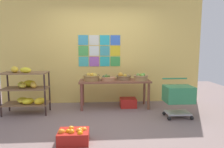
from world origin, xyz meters
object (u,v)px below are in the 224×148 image
object	(u,v)px
banana_shelf_unit	(26,88)
fruit_basket_centre	(123,77)
fruit_basket_back_left	(141,77)
orange_crate_foreground	(74,136)
shopping_cart	(178,96)
fruit_basket_left	(108,78)
display_table	(115,84)
fruit_basket_back_right	(92,77)
produce_crate_under_table	(128,103)

from	to	relation	value
banana_shelf_unit	fruit_basket_centre	size ratio (longest dim) A/B	2.92
fruit_basket_back_left	orange_crate_foreground	bearing A→B (deg)	-129.55
orange_crate_foreground	shopping_cart	bearing A→B (deg)	25.72
fruit_basket_left	shopping_cart	xyz separation A→B (m)	(1.41, -0.73, -0.26)
banana_shelf_unit	fruit_basket_left	bearing A→B (deg)	7.82
shopping_cart	display_table	bearing A→B (deg)	150.86
banana_shelf_unit	fruit_basket_centre	bearing A→B (deg)	10.06
fruit_basket_centre	fruit_basket_left	distance (m)	0.41
fruit_basket_back_right	produce_crate_under_table	bearing A→B (deg)	1.76
fruit_basket_back_right	orange_crate_foreground	world-z (taller)	fruit_basket_back_right
fruit_basket_centre	fruit_basket_back_left	size ratio (longest dim) A/B	1.04
display_table	fruit_basket_back_left	bearing A→B (deg)	-7.30
display_table	shopping_cart	world-z (taller)	shopping_cart
banana_shelf_unit	produce_crate_under_table	distance (m)	2.36
fruit_basket_back_left	display_table	bearing A→B (deg)	172.70
banana_shelf_unit	fruit_basket_back_left	size ratio (longest dim) A/B	3.03
display_table	fruit_basket_back_left	xyz separation A→B (m)	(0.62, -0.08, 0.16)
banana_shelf_unit	orange_crate_foreground	size ratio (longest dim) A/B	2.26
display_table	fruit_basket_left	world-z (taller)	fruit_basket_left
fruit_basket_centre	orange_crate_foreground	world-z (taller)	fruit_basket_centre
fruit_basket_left	produce_crate_under_table	xyz separation A→B (m)	(0.49, 0.06, -0.62)
fruit_basket_back_right	banana_shelf_unit	bearing A→B (deg)	-168.64
fruit_basket_left	produce_crate_under_table	bearing A→B (deg)	7.45
fruit_basket_back_right	fruit_basket_left	bearing A→B (deg)	-5.59
fruit_basket_back_left	fruit_basket_back_right	bearing A→B (deg)	177.35
display_table	fruit_basket_centre	bearing A→B (deg)	19.50
fruit_basket_centre	fruit_basket_back_left	bearing A→B (deg)	-21.20
shopping_cart	fruit_basket_left	bearing A→B (deg)	155.95
shopping_cart	fruit_basket_back_left	bearing A→B (deg)	134.65
fruit_basket_left	shopping_cart	size ratio (longest dim) A/B	0.42
fruit_basket_back_right	produce_crate_under_table	distance (m)	1.09
produce_crate_under_table	orange_crate_foreground	size ratio (longest dim) A/B	0.83
fruit_basket_back_right	shopping_cart	bearing A→B (deg)	-23.16
banana_shelf_unit	fruit_basket_back_left	bearing A→B (deg)	5.11
fruit_basket_left	produce_crate_under_table	world-z (taller)	fruit_basket_left
produce_crate_under_table	banana_shelf_unit	bearing A→B (deg)	-172.26
fruit_basket_back_left	fruit_basket_left	world-z (taller)	fruit_basket_back_left
produce_crate_under_table	orange_crate_foreground	bearing A→B (deg)	-121.97
fruit_basket_back_right	fruit_basket_left	world-z (taller)	fruit_basket_back_right
shopping_cart	orange_crate_foreground	bearing A→B (deg)	-150.96
shopping_cart	fruit_basket_back_right	bearing A→B (deg)	160.16
fruit_basket_back_right	display_table	bearing A→B (deg)	2.65
display_table	fruit_basket_left	bearing A→B (deg)	-159.01
produce_crate_under_table	orange_crate_foreground	world-z (taller)	orange_crate_foreground
produce_crate_under_table	orange_crate_foreground	xyz separation A→B (m)	(-1.11, -1.77, 0.00)
banana_shelf_unit	fruit_basket_back_left	xyz separation A→B (m)	(2.59, 0.23, 0.19)
fruit_basket_back_left	shopping_cart	world-z (taller)	fruit_basket_back_left
banana_shelf_unit	produce_crate_under_table	world-z (taller)	banana_shelf_unit
fruit_basket_centre	shopping_cart	world-z (taller)	fruit_basket_centre
display_table	produce_crate_under_table	xyz separation A→B (m)	(0.33, 0.00, -0.48)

